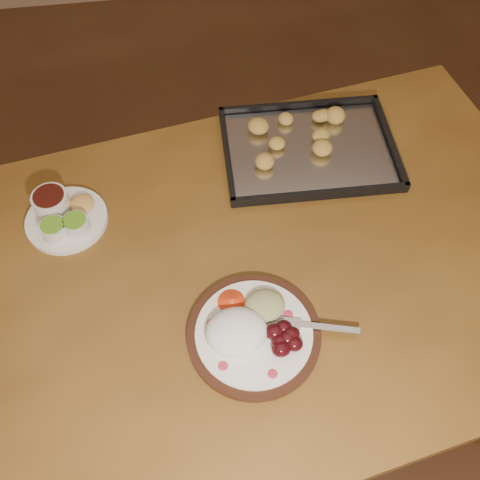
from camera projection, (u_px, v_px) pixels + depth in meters
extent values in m
plane|color=#53341C|center=(215.00, 323.00, 1.86)|extent=(4.00, 4.00, 0.00)
cube|color=brown|center=(232.00, 276.00, 1.13)|extent=(1.63, 1.15, 0.04)
cylinder|color=#513618|center=(396.00, 182.00, 1.76)|extent=(0.07, 0.07, 0.71)
cylinder|color=black|center=(254.00, 335.00, 1.02)|extent=(0.26, 0.26, 0.02)
cylinder|color=white|center=(254.00, 333.00, 1.02)|extent=(0.23, 0.23, 0.01)
ellipsoid|color=#BC2D42|center=(223.00, 366.00, 0.98)|extent=(0.02, 0.02, 0.00)
ellipsoid|color=#BC2D42|center=(273.00, 374.00, 0.97)|extent=(0.02, 0.02, 0.00)
ellipsoid|color=#BC2D42|center=(288.00, 314.00, 1.04)|extent=(0.02, 0.02, 0.00)
ellipsoid|color=#BC2D42|center=(212.00, 323.00, 1.03)|extent=(0.02, 0.02, 0.00)
ellipsoid|color=white|center=(236.00, 331.00, 1.00)|extent=(0.13, 0.12, 0.05)
ellipsoid|color=#44090F|center=(280.00, 341.00, 0.99)|extent=(0.03, 0.03, 0.02)
ellipsoid|color=#44090F|center=(291.00, 334.00, 1.00)|extent=(0.03, 0.03, 0.02)
ellipsoid|color=#44090F|center=(283.00, 327.00, 1.01)|extent=(0.03, 0.03, 0.02)
ellipsoid|color=#44090F|center=(294.00, 344.00, 0.99)|extent=(0.03, 0.03, 0.02)
ellipsoid|color=#44090F|center=(274.00, 332.00, 1.00)|extent=(0.03, 0.03, 0.02)
ellipsoid|color=#44090F|center=(287.00, 338.00, 0.99)|extent=(0.03, 0.03, 0.02)
ellipsoid|color=#44090F|center=(281.00, 349.00, 0.98)|extent=(0.03, 0.03, 0.02)
ellipsoid|color=tan|center=(265.00, 305.00, 1.04)|extent=(0.09, 0.08, 0.03)
cone|color=red|center=(232.00, 301.00, 1.04)|extent=(0.07, 0.07, 0.02)
cube|color=silver|center=(327.00, 327.00, 1.02)|extent=(0.12, 0.04, 0.00)
cube|color=silver|center=(293.00, 323.00, 1.02)|extent=(0.04, 0.03, 0.00)
cylinder|color=silver|center=(281.00, 326.00, 1.02)|extent=(0.03, 0.01, 0.00)
cylinder|color=silver|center=(281.00, 323.00, 1.02)|extent=(0.03, 0.01, 0.00)
cylinder|color=silver|center=(281.00, 321.00, 1.02)|extent=(0.03, 0.01, 0.00)
cylinder|color=silver|center=(281.00, 318.00, 1.03)|extent=(0.03, 0.01, 0.00)
cylinder|color=white|center=(67.00, 220.00, 1.18)|extent=(0.18, 0.18, 0.01)
cylinder|color=silver|center=(54.00, 229.00, 1.13)|extent=(0.06, 0.06, 0.03)
cylinder|color=#57951D|center=(52.00, 225.00, 1.12)|extent=(0.05, 0.05, 0.00)
cylinder|color=silver|center=(77.00, 225.00, 1.14)|extent=(0.06, 0.06, 0.03)
cylinder|color=#57951D|center=(75.00, 220.00, 1.13)|extent=(0.05, 0.05, 0.00)
cylinder|color=silver|center=(51.00, 202.00, 1.17)|extent=(0.08, 0.08, 0.04)
cylinder|color=#330D09|center=(48.00, 196.00, 1.15)|extent=(0.07, 0.07, 0.00)
ellipsoid|color=#E6B551|center=(82.00, 203.00, 1.18)|extent=(0.05, 0.05, 0.02)
cube|color=black|center=(308.00, 151.00, 1.29)|extent=(0.42, 0.31, 0.01)
cube|color=black|center=(299.00, 105.00, 1.36)|extent=(0.41, 0.02, 0.02)
cube|color=black|center=(321.00, 194.00, 1.20)|extent=(0.41, 0.02, 0.02)
cube|color=black|center=(390.00, 140.00, 1.29)|extent=(0.02, 0.30, 0.02)
cube|color=black|center=(227.00, 154.00, 1.27)|extent=(0.02, 0.30, 0.02)
cube|color=silver|center=(309.00, 149.00, 1.29)|extent=(0.39, 0.28, 0.00)
ellipsoid|color=gold|center=(330.00, 142.00, 1.28)|extent=(0.05, 0.04, 0.03)
ellipsoid|color=gold|center=(340.00, 129.00, 1.30)|extent=(0.06, 0.06, 0.03)
ellipsoid|color=gold|center=(308.00, 117.00, 1.32)|extent=(0.05, 0.05, 0.03)
ellipsoid|color=gold|center=(280.00, 133.00, 1.29)|extent=(0.06, 0.06, 0.03)
ellipsoid|color=gold|center=(273.00, 139.00, 1.28)|extent=(0.06, 0.06, 0.03)
ellipsoid|color=gold|center=(291.00, 150.00, 1.26)|extent=(0.06, 0.06, 0.03)
ellipsoid|color=gold|center=(291.00, 163.00, 1.24)|extent=(0.06, 0.06, 0.03)
ellipsoid|color=gold|center=(322.00, 172.00, 1.23)|extent=(0.05, 0.05, 0.03)
ellipsoid|color=gold|center=(353.00, 151.00, 1.26)|extent=(0.06, 0.06, 0.03)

